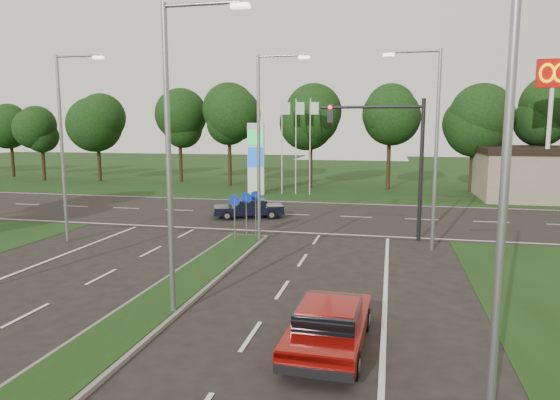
# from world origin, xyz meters

# --- Properties ---
(verge_far) EXTENTS (160.00, 50.00, 0.02)m
(verge_far) POSITION_xyz_m (0.00, 55.00, 0.00)
(verge_far) COLOR black
(verge_far) RESTS_ON ground
(cross_road) EXTENTS (160.00, 12.00, 0.02)m
(cross_road) POSITION_xyz_m (0.00, 24.00, 0.00)
(cross_road) COLOR black
(cross_road) RESTS_ON ground
(median_kerb) EXTENTS (2.00, 26.00, 0.12)m
(median_kerb) POSITION_xyz_m (0.00, 4.00, 0.06)
(median_kerb) COLOR slate
(median_kerb) RESTS_ON ground
(streetlight_median_near) EXTENTS (2.53, 0.22, 9.00)m
(streetlight_median_near) POSITION_xyz_m (1.00, 6.00, 5.08)
(streetlight_median_near) COLOR gray
(streetlight_median_near) RESTS_ON ground
(streetlight_median_far) EXTENTS (2.53, 0.22, 9.00)m
(streetlight_median_far) POSITION_xyz_m (1.00, 16.00, 5.08)
(streetlight_median_far) COLOR gray
(streetlight_median_far) RESTS_ON ground
(streetlight_left_far) EXTENTS (2.53, 0.22, 9.00)m
(streetlight_left_far) POSITION_xyz_m (-8.30, 14.00, 5.08)
(streetlight_left_far) COLOR gray
(streetlight_left_far) RESTS_ON ground
(streetlight_right_far) EXTENTS (2.53, 0.22, 9.00)m
(streetlight_right_far) POSITION_xyz_m (8.80, 16.00, 5.08)
(streetlight_right_far) COLOR gray
(streetlight_right_far) RESTS_ON ground
(streetlight_right_near) EXTENTS (2.53, 0.22, 9.00)m
(streetlight_right_near) POSITION_xyz_m (8.80, 2.00, 5.08)
(streetlight_right_near) COLOR gray
(streetlight_right_near) RESTS_ON ground
(traffic_signal) EXTENTS (5.10, 0.42, 7.00)m
(traffic_signal) POSITION_xyz_m (7.19, 18.00, 4.65)
(traffic_signal) COLOR black
(traffic_signal) RESTS_ON ground
(median_signs) EXTENTS (1.16, 1.76, 2.38)m
(median_signs) POSITION_xyz_m (0.00, 16.40, 1.71)
(median_signs) COLOR gray
(median_signs) RESTS_ON ground
(gas_pylon) EXTENTS (5.80, 1.26, 8.00)m
(gas_pylon) POSITION_xyz_m (-3.79, 33.05, 3.20)
(gas_pylon) COLOR silver
(gas_pylon) RESTS_ON ground
(mcdonalds_sign) EXTENTS (2.20, 0.47, 10.40)m
(mcdonalds_sign) POSITION_xyz_m (18.00, 31.97, 7.99)
(mcdonalds_sign) COLOR silver
(mcdonalds_sign) RESTS_ON ground
(treeline_far) EXTENTS (6.00, 6.00, 9.90)m
(treeline_far) POSITION_xyz_m (0.10, 39.93, 6.83)
(treeline_far) COLOR black
(treeline_far) RESTS_ON ground
(red_sedan) EXTENTS (1.93, 4.41, 1.20)m
(red_sedan) POSITION_xyz_m (5.64, 4.74, 0.64)
(red_sedan) COLOR #770906
(red_sedan) RESTS_ON ground
(navy_sedan) EXTENTS (4.59, 3.07, 1.17)m
(navy_sedan) POSITION_xyz_m (-1.55, 22.30, 0.63)
(navy_sedan) COLOR black
(navy_sedan) RESTS_ON ground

